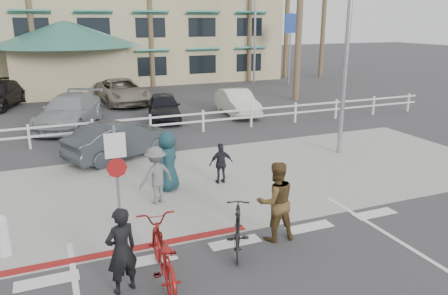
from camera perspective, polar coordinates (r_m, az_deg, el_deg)
name	(u,v)px	position (r m, az deg, el deg)	size (l,w,h in m)	color
ground	(246,256)	(9.71, 2.92, -13.92)	(140.00, 140.00, 0.00)	#333335
sidewalk_plaza	(184,185)	(13.51, -5.28, -4.90)	(22.00, 7.00, 0.01)	gray
cross_street	(153,150)	(17.18, -9.26, -0.37)	(40.00, 5.00, 0.01)	#333335
parking_lot	(114,107)	(26.27, -14.14, 5.18)	(50.00, 16.00, 0.01)	#333335
curb_red	(96,256)	(10.05, -16.35, -13.45)	(7.00, 0.25, 0.02)	maroon
rail_fence	(153,126)	(19.04, -9.28, 2.84)	(29.40, 0.16, 1.00)	silver
building	(109,10)	(38.97, -14.78, 17.02)	(28.00, 16.00, 11.30)	tan
sign_post	(117,174)	(10.43, -13.81, -3.40)	(0.50, 0.10, 2.90)	gray
bollard_0	(3,235)	(10.59, -26.91, -10.20)	(0.26, 0.26, 0.95)	silver
streetlight_0	(348,31)	(16.53, 15.90, 14.43)	(0.60, 2.00, 9.00)	gray
streetlight_1	(255,21)	(35.22, 4.08, 16.14)	(0.60, 2.00, 9.50)	gray
info_sign	(290,48)	(34.48, 8.59, 12.76)	(1.20, 0.16, 5.60)	navy
bike_red	(162,253)	(8.71, -8.08, -13.50)	(0.78, 2.23, 1.17)	maroon
rider_red	(121,251)	(8.39, -13.25, -12.98)	(0.62, 0.40, 1.69)	black
bike_black	(238,229)	(9.63, 1.81, -10.55)	(0.50, 1.79, 1.07)	black
rider_black	(276,201)	(10.03, 6.75, -7.00)	(0.91, 0.71, 1.88)	brown
pedestrian_a	(156,175)	(12.07, -8.86, -3.61)	(1.05, 0.60, 1.62)	slate
pedestrian_child	(221,163)	(13.42, -0.37, -2.10)	(0.75, 0.31, 1.28)	black
pedestrian_b	(168,161)	(12.93, -7.33, -1.77)	(0.88, 0.57, 1.79)	#173841
car_white_sedan	(121,140)	(16.36, -13.33, 0.99)	(1.43, 4.09, 1.35)	#2B3035
lot_car_1	(70,111)	(21.81, -19.51, 4.50)	(2.10, 5.17, 1.50)	#93979D
lot_car_2	(164,107)	(22.23, -7.87, 5.29)	(1.57, 3.91, 1.33)	black
lot_car_3	(237,102)	(23.27, 1.72, 5.92)	(1.40, 4.03, 1.33)	silver
lot_car_5	(122,91)	(27.17, -13.18, 7.16)	(2.42, 5.24, 1.46)	gray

